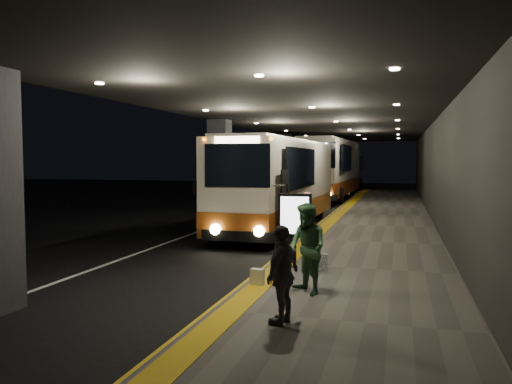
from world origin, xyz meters
The scene contains 18 objects.
ground centered at (0.00, 0.00, 0.00)m, with size 90.00×90.00×0.00m, color black.
lane_line_white centered at (-1.80, 5.00, 0.01)m, with size 0.12×50.00×0.01m, color silver.
kerb_stripe_yellow centered at (2.35, 5.00, 0.01)m, with size 0.18×50.00×0.01m, color gold.
sidewalk centered at (4.75, 5.00, 0.07)m, with size 4.50×50.00×0.15m, color #514C44.
tactile_strip centered at (2.85, 5.00, 0.16)m, with size 0.50×50.00×0.01m, color gold.
terminal_wall centered at (7.00, 5.00, 3.00)m, with size 0.10×50.00×6.00m, color black.
support_columns centered at (-1.50, 4.00, 2.20)m, with size 0.80×24.80×4.40m.
canopy centered at (2.50, 5.00, 4.60)m, with size 9.00×50.00×0.40m, color black.
coach_main centered at (1.02, 4.12, 1.66)m, with size 2.64×11.20×3.47m.
coach_second centered at (0.92, 19.74, 1.94)m, with size 3.09×12.96×4.05m.
coach_third centered at (0.85, 32.57, 1.65)m, with size 2.67×11.03×3.44m.
passenger_boarding centered at (2.80, 0.67, 0.94)m, with size 0.58×0.38×1.59m, color #C75C66.
passenger_waiting_green centered at (3.90, -5.75, 1.04)m, with size 0.86×0.53×1.78m, color #3A6944.
passenger_waiting_grey centered at (3.86, -7.65, 0.95)m, with size 0.93×0.48×1.59m, color #4A494D.
bag_polka centered at (3.85, -3.61, 0.34)m, with size 0.32×0.14×0.39m, color black.
bag_plain centered at (2.80, -5.41, 0.32)m, with size 0.28×0.16×0.34m, color silver.
info_sign centered at (3.10, -3.02, 1.34)m, with size 0.84×0.17×1.77m.
stanchion_post centered at (2.75, -2.78, 0.70)m, with size 0.05×0.05×1.11m, color black.
Camera 1 is at (5.62, -15.30, 2.77)m, focal length 35.00 mm.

